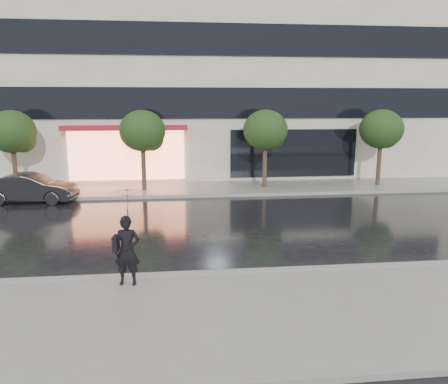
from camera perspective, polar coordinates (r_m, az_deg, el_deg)
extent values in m
plane|color=black|center=(12.24, 0.72, -9.11)|extent=(120.00, 120.00, 0.00)
cube|color=slate|center=(9.28, 3.25, -15.83)|extent=(60.00, 4.50, 0.12)
cube|color=slate|center=(22.08, -2.50, 0.46)|extent=(60.00, 3.50, 0.12)
cube|color=gray|center=(11.29, 1.35, -10.56)|extent=(60.00, 0.25, 0.14)
cube|color=gray|center=(20.36, -2.17, -0.46)|extent=(60.00, 0.25, 0.14)
cube|color=beige|center=(29.76, -3.72, 20.63)|extent=(30.00, 12.00, 18.00)
cube|color=black|center=(23.34, -2.87, 11.53)|extent=(28.00, 0.12, 1.60)
cube|color=black|center=(23.56, -2.96, 19.34)|extent=(28.00, 0.12, 1.60)
cube|color=#FF8C59|center=(23.59, -12.58, 4.70)|extent=(6.00, 0.10, 2.60)
cube|color=maroon|center=(23.13, -12.83, 8.17)|extent=(6.40, 0.70, 0.25)
cube|color=black|center=(24.32, 9.08, 5.03)|extent=(7.00, 0.10, 2.60)
cylinder|color=#33261C|center=(22.90, -25.58, 2.37)|extent=(0.22, 0.22, 2.20)
ellipsoid|color=black|center=(22.71, -26.00, 7.10)|extent=(2.20, 2.20, 1.98)
sphere|color=black|center=(22.80, -24.80, 6.21)|extent=(1.20, 1.20, 1.20)
cylinder|color=#33261C|center=(21.67, -10.43, 2.85)|extent=(0.22, 0.22, 2.20)
ellipsoid|color=black|center=(21.46, -10.62, 7.87)|extent=(2.20, 2.20, 1.98)
sphere|color=black|center=(21.67, -9.48, 6.88)|extent=(1.20, 1.20, 1.20)
cylinder|color=#33261C|center=(22.05, 5.33, 3.15)|extent=(0.22, 0.22, 2.20)
ellipsoid|color=black|center=(21.85, 5.43, 8.08)|extent=(2.20, 2.20, 1.98)
sphere|color=black|center=(22.16, 6.32, 7.07)|extent=(1.20, 1.20, 1.20)
cylinder|color=#33261C|center=(23.98, 19.55, 3.21)|extent=(0.22, 0.22, 2.20)
ellipsoid|color=black|center=(23.80, 19.86, 7.74)|extent=(2.20, 2.20, 1.98)
sphere|color=black|center=(24.18, 20.45, 6.79)|extent=(1.20, 1.20, 1.20)
imported|color=black|center=(20.94, -23.88, 0.46)|extent=(3.97, 1.69, 1.27)
imported|color=black|center=(10.50, -12.54, -7.50)|extent=(0.64, 0.46, 1.65)
imported|color=#35091D|center=(10.19, -12.50, -1.78)|extent=(1.01, 1.03, 0.83)
cylinder|color=black|center=(10.30, -12.38, -4.33)|extent=(0.02, 0.02, 0.82)
cube|color=black|center=(10.44, -13.95, -6.53)|extent=(0.15, 0.32, 0.35)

